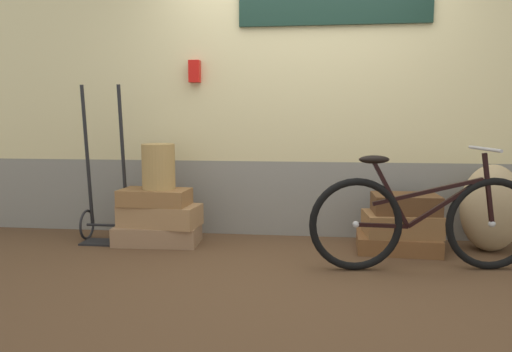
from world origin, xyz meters
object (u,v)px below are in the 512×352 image
luggage_trolley (106,204)px  suitcase_4 (401,224)px  suitcase_5 (405,204)px  suitcase_2 (155,197)px  suitcase_3 (397,242)px  suitcase_0 (158,234)px  suitcase_1 (160,215)px  bicycle (423,221)px  burlap_sack (491,208)px  wicker_basket (159,167)px

luggage_trolley → suitcase_4: bearing=-0.5°
luggage_trolley → suitcase_5: bearing=-0.1°
suitcase_2 → suitcase_3: size_ratio=0.90×
suitcase_0 → suitcase_1: (0.03, -0.00, 0.17)m
suitcase_4 → luggage_trolley: (-2.58, 0.02, 0.11)m
suitcase_3 → suitcase_4: bearing=-5.6°
luggage_trolley → suitcase_0: bearing=-5.3°
suitcase_0 → bicycle: bearing=-14.7°
suitcase_1 → suitcase_2: bearing=-158.2°
luggage_trolley → burlap_sack: bearing=1.0°
suitcase_1 → suitcase_3: suitcase_1 is taller
suitcase_2 → suitcase_3: bearing=4.3°
suitcase_0 → burlap_sack: bearing=-0.0°
suitcase_5 → wicker_basket: size_ratio=1.35×
wicker_basket → bicycle: bicycle is taller
luggage_trolley → burlap_sack: (3.32, 0.06, 0.03)m
wicker_basket → burlap_sack: bearing=1.9°
suitcase_3 → suitcase_4: (0.03, -0.00, 0.16)m
suitcase_4 → luggage_trolley: luggage_trolley is taller
bicycle → suitcase_0: bearing=167.5°
suitcase_2 → suitcase_4: 2.12m
suitcase_4 → burlap_sack: 0.75m
suitcase_4 → bicycle: bicycle is taller
suitcase_4 → burlap_sack: bearing=1.9°
luggage_trolley → suitcase_1: bearing=-5.1°
suitcase_2 → bicycle: bearing=-8.9°
luggage_trolley → burlap_sack: luggage_trolley is taller
suitcase_4 → burlap_sack: (0.74, 0.08, 0.14)m
suitcase_5 → wicker_basket: bearing=179.5°
wicker_basket → burlap_sack: wicker_basket is taller
suitcase_4 → bicycle: 0.52m
suitcase_1 → suitcase_2: size_ratio=1.15×
suitcase_4 → wicker_basket: (-2.08, -0.01, 0.46)m
suitcase_3 → bicycle: 0.59m
suitcase_5 → burlap_sack: size_ratio=0.73×
suitcase_1 → burlap_sack: 2.81m
luggage_trolley → burlap_sack: size_ratio=1.92×
suitcase_3 → bicycle: bearing=-76.7°
suitcase_3 → bicycle: (0.09, -0.51, 0.29)m
burlap_sack → suitcase_3: bearing=-174.1°
suitcase_0 → suitcase_1: bearing=-4.6°
suitcase_0 → suitcase_2: size_ratio=1.22×
suitcase_3 → luggage_trolley: size_ratio=0.48×
suitcase_4 → suitcase_5: size_ratio=1.13×
wicker_basket → bicycle: bearing=-12.9°
burlap_sack → suitcase_0: bearing=-177.9°
suitcase_0 → suitcase_4: size_ratio=1.21×
suitcase_0 → bicycle: bicycle is taller
suitcase_4 → burlap_sack: size_ratio=0.82×
suitcase_4 → suitcase_5: suitcase_5 is taller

